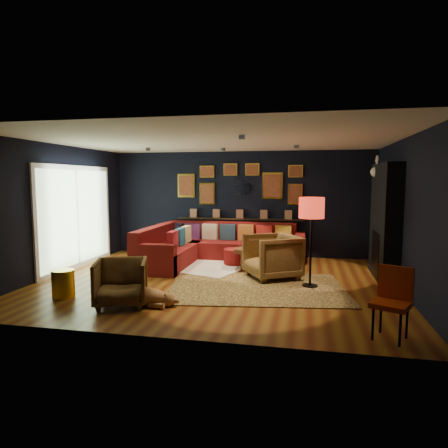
% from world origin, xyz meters
% --- Properties ---
extents(floor, '(6.50, 6.50, 0.00)m').
position_xyz_m(floor, '(0.00, 0.00, 0.00)').
color(floor, '#8F5D1C').
rests_on(floor, ground).
extents(room_walls, '(6.50, 6.50, 6.50)m').
position_xyz_m(room_walls, '(0.00, 0.00, 1.59)').
color(room_walls, black).
rests_on(room_walls, ground).
extents(sectional, '(3.41, 2.69, 0.86)m').
position_xyz_m(sectional, '(-0.61, 1.81, 0.32)').
color(sectional, maroon).
rests_on(sectional, ground).
extents(ledge, '(3.20, 0.12, 0.04)m').
position_xyz_m(ledge, '(0.00, 2.68, 0.92)').
color(ledge, black).
rests_on(ledge, room_walls).
extents(gallery_wall, '(3.15, 0.04, 1.02)m').
position_xyz_m(gallery_wall, '(-0.01, 2.72, 1.81)').
color(gallery_wall, gold).
rests_on(gallery_wall, room_walls).
extents(sunburst_mirror, '(0.47, 0.16, 0.47)m').
position_xyz_m(sunburst_mirror, '(0.10, 2.72, 1.70)').
color(sunburst_mirror, silver).
rests_on(sunburst_mirror, room_walls).
extents(fireplace, '(0.31, 1.60, 2.20)m').
position_xyz_m(fireplace, '(3.09, 0.90, 1.02)').
color(fireplace, black).
rests_on(fireplace, ground).
extents(deer_head, '(0.50, 0.28, 0.45)m').
position_xyz_m(deer_head, '(3.14, 1.40, 2.05)').
color(deer_head, white).
rests_on(deer_head, fireplace).
extents(sliding_door, '(0.06, 2.80, 2.20)m').
position_xyz_m(sliding_door, '(-3.22, 0.60, 1.10)').
color(sliding_door, white).
rests_on(sliding_door, ground).
extents(ceiling_spots, '(3.30, 2.50, 0.06)m').
position_xyz_m(ceiling_spots, '(-0.00, 0.80, 2.56)').
color(ceiling_spots, black).
rests_on(ceiling_spots, room_walls).
extents(shag_rug, '(2.77, 2.37, 0.03)m').
position_xyz_m(shag_rug, '(-0.80, 1.30, 0.02)').
color(shag_rug, white).
rests_on(shag_rug, ground).
extents(leopard_rug, '(3.30, 2.57, 0.02)m').
position_xyz_m(leopard_rug, '(0.80, -0.32, 0.01)').
color(leopard_rug, tan).
rests_on(leopard_rug, ground).
extents(coffee_table, '(1.01, 0.89, 0.42)m').
position_xyz_m(coffee_table, '(0.51, 1.14, 0.37)').
color(coffee_table, brown).
rests_on(coffee_table, shag_rug).
extents(pouf, '(0.51, 0.51, 0.33)m').
position_xyz_m(pouf, '(0.09, 1.50, 0.20)').
color(pouf, maroon).
rests_on(pouf, shag_rug).
extents(armchair_left, '(0.94, 0.91, 0.77)m').
position_xyz_m(armchair_left, '(-1.10, -1.67, 0.39)').
color(armchair_left, '#B07D39').
rests_on(armchair_left, ground).
extents(armchair_right, '(1.19, 1.21, 0.93)m').
position_xyz_m(armchair_right, '(1.00, 0.46, 0.47)').
color(armchair_right, '#B07D39').
rests_on(armchair_right, ground).
extents(gold_stool, '(0.36, 0.36, 0.45)m').
position_xyz_m(gold_stool, '(-2.20, -1.48, 0.22)').
color(gold_stool, gold).
rests_on(gold_stool, ground).
extents(orange_chair, '(0.54, 0.54, 0.86)m').
position_xyz_m(orange_chair, '(2.66, -2.19, 0.51)').
color(orange_chair, black).
rests_on(orange_chair, ground).
extents(floor_lamp, '(0.44, 0.44, 1.59)m').
position_xyz_m(floor_lamp, '(1.71, -0.05, 1.34)').
color(floor_lamp, black).
rests_on(floor_lamp, ground).
extents(dog, '(1.17, 0.63, 0.36)m').
position_xyz_m(dog, '(-0.80, -1.60, 0.20)').
color(dog, tan).
rests_on(dog, leopard_rug).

